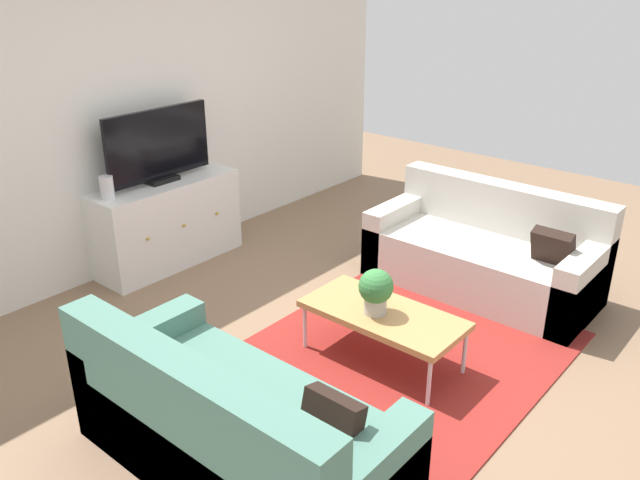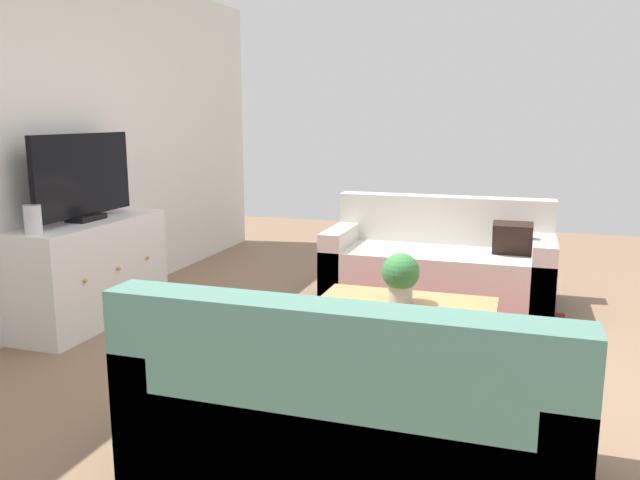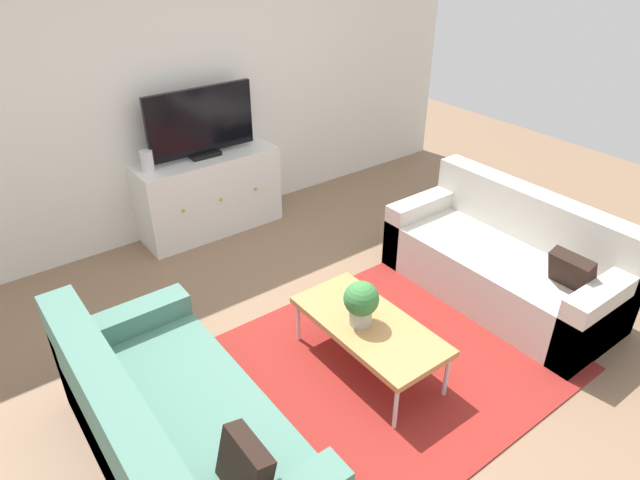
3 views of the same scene
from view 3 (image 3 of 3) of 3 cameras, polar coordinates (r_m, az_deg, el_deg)
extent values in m
plane|color=#84664C|center=(4.01, 4.25, -11.87)|extent=(10.00, 10.00, 0.00)
cube|color=silver|center=(5.31, -14.04, 15.02)|extent=(6.40, 0.12, 2.70)
cube|color=maroon|center=(3.92, 5.72, -12.96)|extent=(2.50, 1.90, 0.01)
cube|color=#4C7A6B|center=(3.30, -13.49, -19.32)|extent=(0.84, 1.82, 0.43)
cube|color=#4C7A6B|center=(3.11, -19.54, -19.12)|extent=(0.20, 1.82, 0.84)
cube|color=#4C7A6B|center=(3.83, -18.93, -10.49)|extent=(0.84, 0.18, 0.58)
cube|color=black|center=(2.71, -7.75, -22.19)|extent=(0.17, 0.30, 0.32)
cube|color=beige|center=(4.66, 17.88, -3.25)|extent=(0.84, 1.82, 0.43)
cube|color=beige|center=(4.80, 20.54, 0.08)|extent=(0.20, 1.82, 0.84)
cube|color=beige|center=(5.05, 10.70, 1.50)|extent=(0.84, 0.18, 0.58)
cube|color=beige|center=(4.32, 26.65, -7.13)|extent=(0.84, 0.18, 0.58)
cube|color=black|center=(4.22, 24.38, -3.08)|extent=(0.19, 0.30, 0.32)
cube|color=#B7844C|center=(3.71, 5.05, -8.68)|extent=(0.52, 1.08, 0.04)
cylinder|color=silver|center=(3.46, 7.76, -16.70)|extent=(0.03, 0.03, 0.34)
cylinder|color=silver|center=(3.71, 12.81, -13.43)|extent=(0.03, 0.03, 0.34)
cylinder|color=silver|center=(4.02, -2.23, -8.39)|extent=(0.03, 0.03, 0.34)
cylinder|color=silver|center=(4.23, 2.67, -6.13)|extent=(0.03, 0.03, 0.34)
cylinder|color=#B7B2A8|center=(3.65, 4.16, -7.79)|extent=(0.15, 0.15, 0.11)
sphere|color=#387A3D|center=(3.56, 4.25, -6.01)|extent=(0.23, 0.23, 0.23)
cube|color=white|center=(5.41, -11.21, 4.63)|extent=(1.33, 0.44, 0.76)
sphere|color=#B79338|center=(5.07, -13.78, 2.95)|extent=(0.03, 0.03, 0.03)
sphere|color=#B79338|center=(5.21, -10.08, 4.14)|extent=(0.03, 0.03, 0.03)
sphere|color=#B79338|center=(5.36, -6.58, 5.24)|extent=(0.03, 0.03, 0.03)
cube|color=black|center=(5.27, -11.75, 8.61)|extent=(0.28, 0.16, 0.04)
cube|color=black|center=(5.16, -12.12, 11.84)|extent=(1.02, 0.04, 0.59)
cylinder|color=silver|center=(5.04, -17.30, 7.72)|extent=(0.11, 0.11, 0.19)
camera|label=1|loc=(1.19, -120.72, -25.36)|focal=36.70mm
camera|label=2|loc=(2.57, -73.27, -22.47)|focal=35.42mm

